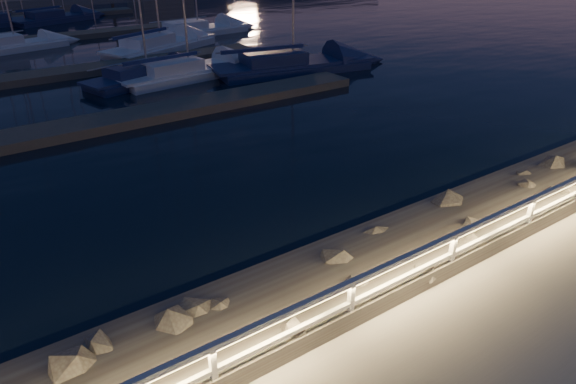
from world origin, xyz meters
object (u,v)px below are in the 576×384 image
sailboat_k (54,18)px  sailboat_h (186,71)px  sailboat_c (145,74)px  sailboat_d (289,64)px  sailboat_n (4,21)px  guard_rail (420,259)px  sailboat_g (158,45)px  sailboat_j (13,45)px  sailboat_l (196,29)px

sailboat_k → sailboat_h: bearing=-104.6°
sailboat_c → sailboat_k: (0.76, 25.01, 0.02)m
sailboat_d → sailboat_k: sailboat_d is taller
sailboat_d → sailboat_n: bearing=122.3°
sailboat_c → sailboat_d: (7.92, -2.75, 0.06)m
guard_rail → sailboat_g: sailboat_g is taller
guard_rail → sailboat_k: bearing=86.4°
guard_rail → sailboat_c: size_ratio=3.45×
sailboat_j → sailboat_g: bearing=-47.5°
sailboat_k → sailboat_l: (7.99, -13.27, 0.00)m
sailboat_h → sailboat_j: bearing=109.6°
sailboat_j → sailboat_d: bearing=-63.3°
sailboat_c → sailboat_g: sailboat_g is taller
sailboat_h → sailboat_l: bearing=55.5°
sailboat_k → sailboat_n: sailboat_k is taller
sailboat_k → sailboat_l: bearing=-76.8°
sailboat_c → sailboat_d: bearing=-34.8°
sailboat_g → sailboat_l: size_ratio=1.05×
sailboat_g → sailboat_h: bearing=-123.7°
sailboat_g → sailboat_j: (-8.32, 6.12, -0.04)m
guard_rail → sailboat_n: 47.80m
sailboat_c → sailboat_n: bearing=81.9°
sailboat_d → sailboat_g: 10.80m
guard_rail → sailboat_g: size_ratio=2.86×
sailboat_j → sailboat_l: 13.45m
sailboat_j → sailboat_l: bearing=-17.9°
guard_rail → sailboat_g: 30.05m
guard_rail → sailboat_c: bearing=84.2°
guard_rail → sailboat_l: size_ratio=3.00×
sailboat_n → sailboat_d: bearing=-71.3°
sailboat_j → sailboat_n: (1.22, 12.22, -0.01)m
sailboat_g → sailboat_k: sailboat_g is taller
sailboat_d → sailboat_g: sailboat_d is taller
sailboat_l → sailboat_n: (-12.14, 13.80, -0.02)m
sailboat_h → sailboat_n: 26.71m
sailboat_d → sailboat_j: size_ratio=1.36×
sailboat_g → sailboat_n: (-7.10, 18.34, -0.05)m
sailboat_c → sailboat_k: size_ratio=0.93×
sailboat_n → sailboat_c: bearing=-85.6°
sailboat_k → sailboat_n: bearing=154.9°
guard_rail → sailboat_d: (10.16, 19.48, -0.91)m
sailboat_l → sailboat_d: bearing=-97.6°
guard_rail → sailboat_h: (4.46, 21.66, -0.94)m
sailboat_d → sailboat_l: 14.52m
sailboat_k → sailboat_n: 4.18m
sailboat_k → guard_rail: bearing=-111.5°
sailboat_d → sailboat_g: size_ratio=1.09×
sailboat_d → sailboat_h: 6.10m
sailboat_l → sailboat_c: bearing=-131.0°
sailboat_l → guard_rail: bearing=-112.3°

